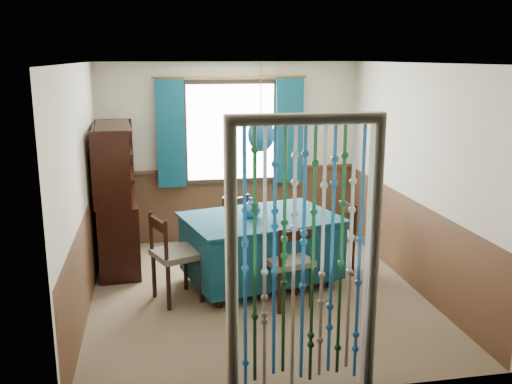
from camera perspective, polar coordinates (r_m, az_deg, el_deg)
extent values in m
plane|color=brown|center=(6.45, 0.01, -10.06)|extent=(4.00, 4.00, 0.00)
plane|color=silver|center=(5.91, 0.01, 12.76)|extent=(4.00, 4.00, 0.00)
plane|color=beige|center=(8.00, -2.59, 3.92)|extent=(3.60, 0.00, 3.60)
plane|color=beige|center=(4.17, 5.01, -5.03)|extent=(3.60, 0.00, 3.60)
plane|color=beige|center=(6.01, -17.13, 0.14)|extent=(0.00, 4.00, 4.00)
plane|color=beige|center=(6.62, 15.54, 1.43)|extent=(0.00, 4.00, 4.00)
plane|color=#492D1B|center=(8.14, -2.52, -1.31)|extent=(3.60, 0.00, 3.60)
plane|color=#492D1B|center=(4.48, 4.75, -14.11)|extent=(3.60, 0.00, 3.60)
plane|color=#492D1B|center=(6.21, -16.52, -6.60)|extent=(0.00, 4.00, 4.00)
plane|color=#492D1B|center=(6.80, 15.03, -4.76)|extent=(0.00, 4.00, 4.00)
cube|color=black|center=(7.90, -2.56, 6.00)|extent=(1.32, 0.12, 1.42)
cube|color=#0F3C4E|center=(6.55, 0.46, -5.47)|extent=(1.83, 1.45, 0.66)
cube|color=#0F3C4E|center=(6.45, 0.47, -2.58)|extent=(1.90, 1.52, 0.03)
cylinder|color=black|center=(6.09, -3.76, -10.83)|extent=(0.07, 0.07, 0.14)
cylinder|color=black|center=(6.64, 7.36, -8.80)|extent=(0.07, 0.07, 0.14)
cylinder|color=black|center=(6.82, -6.25, -8.16)|extent=(0.07, 0.07, 0.14)
cylinder|color=black|center=(7.31, 3.93, -6.59)|extent=(0.07, 0.07, 0.14)
cylinder|color=black|center=(5.88, 2.37, -10.03)|extent=(0.04, 0.04, 0.46)
cylinder|color=black|center=(6.04, 5.55, -9.44)|extent=(0.04, 0.04, 0.46)
cylinder|color=black|center=(6.17, 0.95, -8.87)|extent=(0.04, 0.04, 0.46)
cylinder|color=black|center=(6.32, 4.01, -8.34)|extent=(0.04, 0.04, 0.46)
cube|color=#5B5549|center=(6.00, 3.26, -6.87)|extent=(0.53, 0.52, 0.06)
cube|color=black|center=(5.74, 4.12, -4.31)|extent=(0.39, 0.13, 0.10)
cylinder|color=black|center=(5.71, 2.46, -5.90)|extent=(0.04, 0.04, 0.45)
cylinder|color=black|center=(5.87, 5.70, -5.41)|extent=(0.04, 0.04, 0.45)
cylinder|color=black|center=(7.45, -0.78, -5.00)|extent=(0.04, 0.04, 0.43)
cylinder|color=black|center=(7.30, -3.17, -5.39)|extent=(0.04, 0.04, 0.43)
cylinder|color=black|center=(7.18, 0.42, -5.71)|extent=(0.04, 0.04, 0.43)
cylinder|color=black|center=(7.03, -2.04, -6.14)|extent=(0.04, 0.04, 0.43)
cube|color=#5B5549|center=(7.16, -1.40, -3.70)|extent=(0.53, 0.51, 0.06)
cube|color=black|center=(7.22, -2.04, -0.95)|extent=(0.36, 0.15, 0.10)
cylinder|color=black|center=(7.33, -0.83, -1.81)|extent=(0.04, 0.04, 0.42)
cylinder|color=black|center=(7.19, -3.25, -2.15)|extent=(0.04, 0.04, 0.42)
cylinder|color=black|center=(6.36, -10.16, -8.23)|extent=(0.05, 0.05, 0.49)
cylinder|color=black|center=(6.02, -8.73, -9.46)|extent=(0.05, 0.05, 0.49)
cylinder|color=black|center=(6.49, -7.06, -7.65)|extent=(0.05, 0.05, 0.49)
cylinder|color=black|center=(6.16, -5.48, -8.81)|extent=(0.05, 0.05, 0.49)
cube|color=#5B5549|center=(6.16, -7.95, -6.13)|extent=(0.60, 0.61, 0.07)
cube|color=black|center=(5.97, -9.79, -3.20)|extent=(0.19, 0.40, 0.11)
cylinder|color=black|center=(6.20, -10.43, -4.09)|extent=(0.04, 0.04, 0.48)
cylinder|color=black|center=(5.84, -8.99, -5.11)|extent=(0.04, 0.04, 0.48)
cylinder|color=black|center=(6.94, 9.66, -6.55)|extent=(0.04, 0.04, 0.44)
cylinder|color=black|center=(7.24, 8.43, -5.65)|extent=(0.04, 0.04, 0.44)
cylinder|color=black|center=(6.80, 7.12, -6.87)|extent=(0.04, 0.04, 0.44)
cylinder|color=black|center=(7.11, 5.98, -5.94)|extent=(0.04, 0.04, 0.44)
cube|color=#5B5549|center=(6.94, 7.86, -4.29)|extent=(0.46, 0.47, 0.06)
cube|color=black|center=(6.92, 9.28, -1.59)|extent=(0.08, 0.38, 0.10)
cylinder|color=black|center=(6.81, 9.88, -3.07)|extent=(0.04, 0.04, 0.43)
cylinder|color=black|center=(7.11, 8.62, -2.31)|extent=(0.04, 0.04, 0.43)
cube|color=black|center=(7.34, -13.62, -3.79)|extent=(0.56, 1.38, 0.89)
cube|color=black|center=(6.50, -14.33, 2.01)|extent=(0.42, 0.08, 0.89)
cube|color=black|center=(7.77, -13.74, 3.86)|extent=(0.42, 0.08, 0.89)
cube|color=black|center=(7.08, -14.21, 6.38)|extent=(0.51, 1.38, 0.04)
cube|color=black|center=(7.16, -15.73, 2.94)|extent=(0.12, 1.33, 0.89)
cube|color=black|center=(7.16, -13.71, 2.00)|extent=(0.46, 1.30, 0.02)
cube|color=black|center=(7.11, -13.84, 4.31)|extent=(0.46, 1.30, 0.02)
cylinder|color=olive|center=(6.21, 0.49, 9.25)|extent=(0.01, 0.01, 0.77)
ellipsoid|color=#134D85|center=(6.25, 0.49, 5.74)|extent=(0.29, 0.29, 0.36)
cylinder|color=olive|center=(6.23, 0.49, 7.40)|extent=(0.09, 0.09, 0.03)
imported|color=#134D85|center=(6.39, -0.51, -1.63)|extent=(0.26, 0.26, 0.21)
imported|color=beige|center=(6.88, -13.68, 1.90)|extent=(0.30, 0.30, 0.06)
imported|color=beige|center=(7.53, -13.34, 0.92)|extent=(0.21, 0.21, 0.20)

